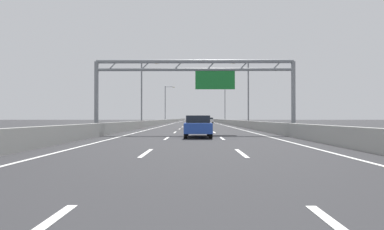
{
  "coord_description": "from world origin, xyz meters",
  "views": [
    {
      "loc": [
        0.06,
        -0.02,
        1.34
      ],
      "look_at": [
        -0.83,
        89.54,
        2.11
      ],
      "focal_mm": 31.06,
      "sensor_mm": 36.0,
      "label": 1
    }
  ],
  "objects_px": {
    "sign_gantry": "(197,77)",
    "yellow_car": "(195,120)",
    "streetlamp_left_far": "(166,102)",
    "black_car": "(195,119)",
    "streetlamp_right_mid": "(247,90)",
    "streetlamp_right_far": "(224,102)",
    "blue_car": "(198,126)",
    "red_car": "(195,123)",
    "streetlamp_left_mid": "(143,90)",
    "white_car": "(210,120)"
  },
  "relations": [
    {
      "from": "sign_gantry",
      "to": "streetlamp_right_far",
      "type": "relative_size",
      "value": 1.83
    },
    {
      "from": "blue_car",
      "to": "yellow_car",
      "type": "bearing_deg",
      "value": 90.3
    },
    {
      "from": "streetlamp_left_mid",
      "to": "black_car",
      "type": "bearing_deg",
      "value": 84.53
    },
    {
      "from": "streetlamp_right_mid",
      "to": "streetlamp_left_far",
      "type": "distance_m",
      "value": 40.43
    },
    {
      "from": "black_car",
      "to": "red_car",
      "type": "height_order",
      "value": "black_car"
    },
    {
      "from": "sign_gantry",
      "to": "streetlamp_left_far",
      "type": "distance_m",
      "value": 57.32
    },
    {
      "from": "streetlamp_right_far",
      "to": "black_car",
      "type": "relative_size",
      "value": 2.23
    },
    {
      "from": "blue_car",
      "to": "yellow_car",
      "type": "height_order",
      "value": "blue_car"
    },
    {
      "from": "streetlamp_left_far",
      "to": "blue_car",
      "type": "bearing_deg",
      "value": -82.95
    },
    {
      "from": "streetlamp_right_far",
      "to": "blue_car",
      "type": "bearing_deg",
      "value": -96.61
    },
    {
      "from": "white_car",
      "to": "red_car",
      "type": "height_order",
      "value": "white_car"
    },
    {
      "from": "streetlamp_right_mid",
      "to": "streetlamp_right_far",
      "type": "bearing_deg",
      "value": 90.0
    },
    {
      "from": "streetlamp_right_mid",
      "to": "black_car",
      "type": "bearing_deg",
      "value": 95.8
    },
    {
      "from": "sign_gantry",
      "to": "red_car",
      "type": "distance_m",
      "value": 11.99
    },
    {
      "from": "black_car",
      "to": "white_car",
      "type": "relative_size",
      "value": 0.99
    },
    {
      "from": "streetlamp_left_mid",
      "to": "blue_car",
      "type": "distance_m",
      "value": 26.36
    },
    {
      "from": "sign_gantry",
      "to": "streetlamp_left_mid",
      "type": "relative_size",
      "value": 1.83
    },
    {
      "from": "sign_gantry",
      "to": "blue_car",
      "type": "distance_m",
      "value": 6.91
    },
    {
      "from": "streetlamp_left_far",
      "to": "white_car",
      "type": "distance_m",
      "value": 12.14
    },
    {
      "from": "streetlamp_right_far",
      "to": "red_car",
      "type": "height_order",
      "value": "streetlamp_right_far"
    },
    {
      "from": "black_car",
      "to": "sign_gantry",
      "type": "bearing_deg",
      "value": -89.73
    },
    {
      "from": "yellow_car",
      "to": "red_car",
      "type": "xyz_separation_m",
      "value": [
        0.25,
        -67.05,
        -0.04
      ]
    },
    {
      "from": "blue_car",
      "to": "red_car",
      "type": "relative_size",
      "value": 0.99
    },
    {
      "from": "streetlamp_left_far",
      "to": "yellow_car",
      "type": "distance_m",
      "value": 23.17
    },
    {
      "from": "yellow_car",
      "to": "blue_car",
      "type": "bearing_deg",
      "value": -89.7
    },
    {
      "from": "yellow_car",
      "to": "black_car",
      "type": "bearing_deg",
      "value": 90.09
    },
    {
      "from": "sign_gantry",
      "to": "blue_car",
      "type": "bearing_deg",
      "value": -89.77
    },
    {
      "from": "streetlamp_left_mid",
      "to": "black_car",
      "type": "relative_size",
      "value": 2.23
    },
    {
      "from": "streetlamp_right_far",
      "to": "streetlamp_left_mid",
      "type": "bearing_deg",
      "value": -111.67
    },
    {
      "from": "sign_gantry",
      "to": "red_car",
      "type": "xyz_separation_m",
      "value": [
        -0.17,
        11.24,
        -4.17
      ]
    },
    {
      "from": "streetlamp_right_mid",
      "to": "streetlamp_right_far",
      "type": "xyz_separation_m",
      "value": [
        0.0,
        37.57,
        0.0
      ]
    },
    {
      "from": "streetlamp_right_mid",
      "to": "red_car",
      "type": "height_order",
      "value": "streetlamp_right_mid"
    },
    {
      "from": "blue_car",
      "to": "red_car",
      "type": "height_order",
      "value": "blue_car"
    },
    {
      "from": "white_car",
      "to": "streetlamp_right_far",
      "type": "bearing_deg",
      "value": 7.6
    },
    {
      "from": "streetlamp_left_mid",
      "to": "blue_car",
      "type": "height_order",
      "value": "streetlamp_left_mid"
    },
    {
      "from": "streetlamp_right_far",
      "to": "red_car",
      "type": "bearing_deg",
      "value": -99.24
    },
    {
      "from": "streetlamp_left_far",
      "to": "black_car",
      "type": "distance_m",
      "value": 39.02
    },
    {
      "from": "sign_gantry",
      "to": "streetlamp_right_mid",
      "type": "relative_size",
      "value": 1.83
    },
    {
      "from": "streetlamp_left_mid",
      "to": "streetlamp_left_far",
      "type": "bearing_deg",
      "value": 90.0
    },
    {
      "from": "red_car",
      "to": "sign_gantry",
      "type": "bearing_deg",
      "value": -89.14
    },
    {
      "from": "sign_gantry",
      "to": "yellow_car",
      "type": "distance_m",
      "value": 78.4
    },
    {
      "from": "blue_car",
      "to": "white_car",
      "type": "height_order",
      "value": "blue_car"
    },
    {
      "from": "streetlamp_right_far",
      "to": "black_car",
      "type": "xyz_separation_m",
      "value": [
        -7.68,
        38.06,
        -4.63
      ]
    },
    {
      "from": "sign_gantry",
      "to": "black_car",
      "type": "height_order",
      "value": "sign_gantry"
    },
    {
      "from": "streetlamp_right_mid",
      "to": "streetlamp_left_far",
      "type": "relative_size",
      "value": 1.0
    },
    {
      "from": "sign_gantry",
      "to": "yellow_car",
      "type": "height_order",
      "value": "sign_gantry"
    },
    {
      "from": "sign_gantry",
      "to": "white_car",
      "type": "xyz_separation_m",
      "value": [
        3.51,
        56.3,
        -4.13
      ]
    },
    {
      "from": "blue_car",
      "to": "red_car",
      "type": "bearing_deg",
      "value": 90.65
    },
    {
      "from": "yellow_car",
      "to": "white_car",
      "type": "bearing_deg",
      "value": -79.89
    },
    {
      "from": "yellow_car",
      "to": "red_car",
      "type": "bearing_deg",
      "value": -89.79
    }
  ]
}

